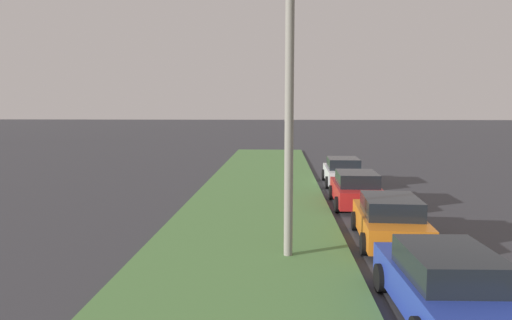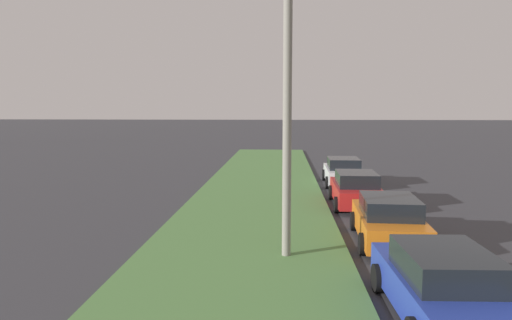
% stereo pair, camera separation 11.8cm
% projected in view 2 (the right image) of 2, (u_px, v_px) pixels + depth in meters
% --- Properties ---
extents(grass_median, '(60.00, 6.00, 0.12)m').
position_uv_depth(grass_median, '(247.00, 236.00, 14.98)').
color(grass_median, '#517F42').
rests_on(grass_median, ground).
extents(parked_car_blue, '(4.35, 2.11, 1.47)m').
position_uv_depth(parked_car_blue, '(442.00, 285.00, 9.13)').
color(parked_car_blue, '#23389E').
rests_on(parked_car_blue, ground).
extents(parked_car_orange, '(4.39, 2.20, 1.47)m').
position_uv_depth(parked_car_orange, '(388.00, 220.00, 14.36)').
color(parked_car_orange, orange).
rests_on(parked_car_orange, ground).
extents(parked_car_red, '(4.33, 2.08, 1.47)m').
position_uv_depth(parked_car_red, '(356.00, 189.00, 19.74)').
color(parked_car_red, red).
rests_on(parked_car_red, ground).
extents(parked_car_white, '(4.34, 2.09, 1.47)m').
position_uv_depth(parked_car_white, '(343.00, 172.00, 25.15)').
color(parked_car_white, silver).
rests_on(parked_car_white, ground).
extents(streetlight, '(1.08, 2.81, 7.50)m').
position_uv_depth(streetlight, '(300.00, 99.00, 12.28)').
color(streetlight, gray).
rests_on(streetlight, ground).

